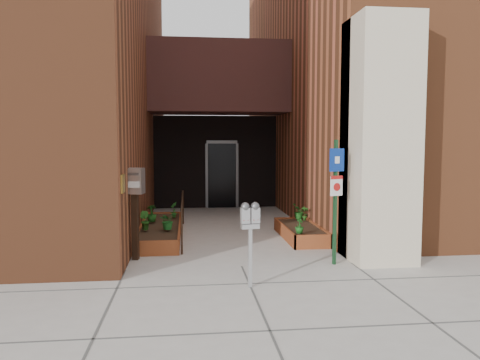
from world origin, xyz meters
name	(u,v)px	position (x,y,z in m)	size (l,w,h in m)	color
ground	(242,266)	(0.00, 0.00, 0.00)	(80.00, 80.00, 0.00)	#9E9991
architecture	(210,51)	(-0.18, 6.89, 4.98)	(20.00, 14.60, 10.00)	brown
planter_left	(161,231)	(-1.55, 2.70, 0.13)	(0.90, 3.60, 0.30)	maroon
planter_right	(301,232)	(1.60, 2.20, 0.13)	(0.80, 2.20, 0.30)	maroon
handrail	(182,205)	(-1.05, 2.65, 0.75)	(0.04, 3.34, 0.90)	black
parking_meter	(250,222)	(-0.01, -1.16, 1.00)	(0.30, 0.15, 1.29)	#B0B0B3
sign_post	(336,188)	(1.66, -0.05, 1.36)	(0.29, 0.12, 2.22)	#163C20
payment_dropbox	(134,194)	(-1.90, 0.70, 1.23)	(0.38, 0.32, 1.70)	black
shrub_left_a	(168,220)	(-1.36, 2.03, 0.50)	(0.36, 0.36, 0.40)	#1B6020
shrub_left_b	(145,220)	(-1.85, 2.05, 0.50)	(0.22, 0.22, 0.40)	#235919
shrub_left_c	(152,213)	(-1.77, 3.02, 0.50)	(0.22, 0.22, 0.40)	#184F16
shrub_left_d	(174,210)	(-1.27, 3.59, 0.49)	(0.20, 0.20, 0.38)	#1E5F1B
shrub_right_a	(299,226)	(1.35, 1.30, 0.46)	(0.18, 0.18, 0.32)	#185418
shrub_right_b	(305,213)	(1.85, 2.80, 0.47)	(0.18, 0.18, 0.34)	#275D1A
shrub_right_c	(299,211)	(1.75, 3.00, 0.49)	(0.33, 0.33, 0.37)	#1B5819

